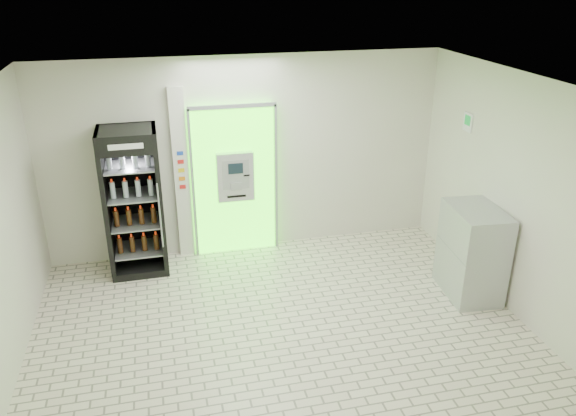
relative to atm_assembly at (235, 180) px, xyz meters
name	(u,v)px	position (x,y,z in m)	size (l,w,h in m)	color
ground	(284,336)	(0.20, -2.41, -1.17)	(6.00, 6.00, 0.00)	beige
room_shell	(283,196)	(0.20, -2.41, 0.67)	(6.00, 6.00, 6.00)	silver
atm_assembly	(235,180)	(0.00, 0.00, 0.00)	(1.30, 0.24, 2.33)	#3FFF18
pillar	(182,175)	(-0.78, 0.04, 0.13)	(0.22, 0.11, 2.60)	silver
beverage_cooler	(134,204)	(-1.49, -0.27, -0.15)	(0.80, 0.76, 2.13)	black
steel_cabinet	(472,252)	(2.88, -2.03, -0.55)	(0.71, 0.98, 1.25)	#ABAEB3
exit_sign	(468,122)	(3.19, -1.01, 0.95)	(0.02, 0.22, 0.26)	white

